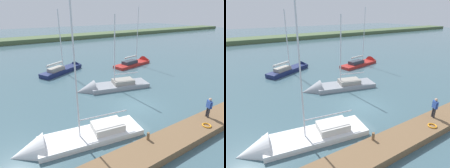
{
  "view_description": "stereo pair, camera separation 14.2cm",
  "coord_description": "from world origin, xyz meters",
  "views": [
    {
      "loc": [
        10.49,
        12.39,
        8.61
      ],
      "look_at": [
        0.3,
        -3.77,
        1.1
      ],
      "focal_mm": 29.82,
      "sensor_mm": 36.0,
      "label": 1
    },
    {
      "loc": [
        10.37,
        12.47,
        8.61
      ],
      "look_at": [
        0.3,
        -3.77,
        1.1
      ],
      "focal_mm": 29.82,
      "sensor_mm": 36.0,
      "label": 2
    }
  ],
  "objects": [
    {
      "name": "ground_plane",
      "position": [
        0.0,
        0.0,
        0.0
      ],
      "size": [
        200.0,
        200.0,
        0.0
      ],
      "primitive_type": "plane",
      "color": "#42606B"
    },
    {
      "name": "far_shoreline",
      "position": [
        0.0,
        -48.56,
        0.0
      ],
      "size": [
        180.0,
        8.0,
        2.4
      ],
      "primitive_type": "cube",
      "color": "#4C603D",
      "rests_on": "ground_plane"
    },
    {
      "name": "dock_pier",
      "position": [
        0.0,
        5.74,
        0.28
      ],
      "size": [
        19.75,
        2.14,
        0.56
      ],
      "primitive_type": "cube",
      "color": "brown",
      "rests_on": "ground_plane"
    },
    {
      "name": "mooring_post_near",
      "position": [
        2.96,
        4.99,
        0.83
      ],
      "size": [
        0.19,
        0.19,
        0.54
      ],
      "primitive_type": "cylinder",
      "color": "brown",
      "rests_on": "dock_pier"
    },
    {
      "name": "life_ring_buoy",
      "position": [
        -1.86,
        6.17,
        0.61
      ],
      "size": [
        0.66,
        0.66,
        0.1
      ],
      "primitive_type": "torus",
      "color": "orange",
      "rests_on": "dock_pier"
    },
    {
      "name": "sailboat_mid_channel",
      "position": [
        0.29,
        -5.15,
        0.1
      ],
      "size": [
        8.98,
        4.34,
        9.49
      ],
      "rotation": [
        0.0,
        0.0,
        -0.24
      ],
      "color": "gray",
      "rests_on": "ground_plane"
    },
    {
      "name": "sailboat_far_right",
      "position": [
        1.77,
        -14.61,
        0.23
      ],
      "size": [
        8.12,
        5.43,
        9.67
      ],
      "rotation": [
        0.0,
        0.0,
        3.62
      ],
      "color": "navy",
      "rests_on": "ground_plane"
    },
    {
      "name": "sailboat_inner_slip",
      "position": [
        -10.16,
        -11.91,
        0.16
      ],
      "size": [
        8.75,
        3.68,
        10.2
      ],
      "rotation": [
        0.0,
        0.0,
        3.34
      ],
      "color": "#B22823",
      "rests_on": "ground_plane"
    },
    {
      "name": "sailboat_outer_mooring",
      "position": [
        7.46,
        1.89,
        0.09
      ],
      "size": [
        9.26,
        3.71,
        11.22
      ],
      "rotation": [
        0.0,
        0.0,
        -0.16
      ],
      "color": "white",
      "rests_on": "ground_plane"
    },
    {
      "name": "person_on_dock",
      "position": [
        -3.1,
        5.4,
        1.53
      ],
      "size": [
        0.38,
        0.6,
        1.69
      ],
      "rotation": [
        0.0,
        0.0,
        2.75
      ],
      "color": "#28282D",
      "rests_on": "dock_pier"
    }
  ]
}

